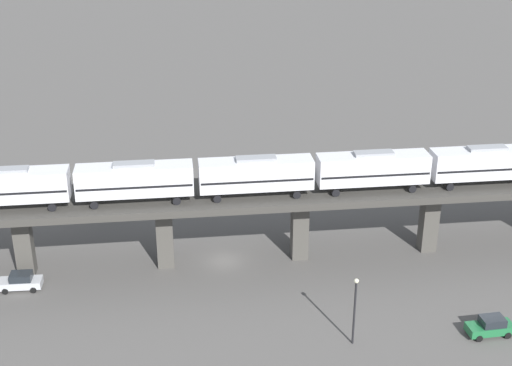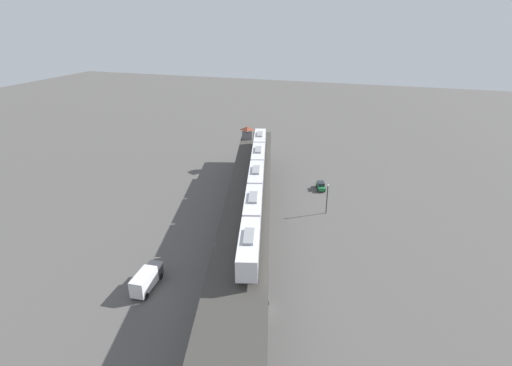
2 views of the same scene
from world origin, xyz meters
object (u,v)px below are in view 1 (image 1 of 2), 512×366
Objects in this scene: subway_train at (256,174)px; street_car_silver at (21,281)px; street_car_green at (491,326)px; delivery_truck at (83,198)px; street_lamp at (355,306)px.

subway_train is 27.06m from street_car_silver.
delivery_truck is (19.98, 47.93, 0.82)m from street_car_green.
delivery_truck reaches higher than street_car_silver.
subway_train reaches higher than delivery_truck.
street_lamp is (-23.29, -35.15, 2.35)m from delivery_truck.
street_car_green is (-0.91, -47.39, 0.00)m from street_car_silver.
subway_train is 12.82× the size of street_car_green.
street_car_green is 0.65× the size of delivery_truck.
street_car_silver and street_car_green have the same top height.
street_car_silver is at bearing 83.05° from street_lamp.
street_car_green is 0.68× the size of street_lamp.
street_lamp is at bearing -123.53° from delivery_truck.
street_car_silver is 19.09m from delivery_truck.
delivery_truck is at bearing 1.63° from street_car_silver.
street_car_green is at bearing -75.48° from street_lamp.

